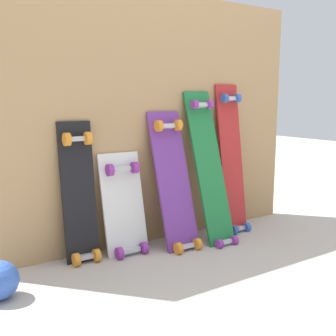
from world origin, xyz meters
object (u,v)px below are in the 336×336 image
skateboard_green (210,173)px  skateboard_red (232,164)px  skateboard_black (80,198)px  skateboard_white (124,210)px  skateboard_purple (175,186)px

skateboard_green → skateboard_red: 0.25m
skateboard_black → skateboard_red: bearing=-1.5°
skateboard_black → skateboard_white: 0.26m
skateboard_black → skateboard_green: bearing=-7.6°
skateboard_black → skateboard_purple: bearing=-8.3°
skateboard_black → skateboard_green: 0.78m
skateboard_black → skateboard_white: bearing=-5.2°
skateboard_black → skateboard_purple: size_ratio=0.94×
skateboard_white → skateboard_green: size_ratio=0.64×
skateboard_white → skateboard_red: (0.76, -0.01, 0.19)m
skateboard_purple → skateboard_white: bearing=169.0°
skateboard_green → skateboard_red: (0.23, 0.08, 0.02)m
skateboard_black → skateboard_red: 1.00m
skateboard_white → skateboard_red: size_ratio=0.62×
skateboard_purple → skateboard_red: (0.47, 0.05, 0.08)m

